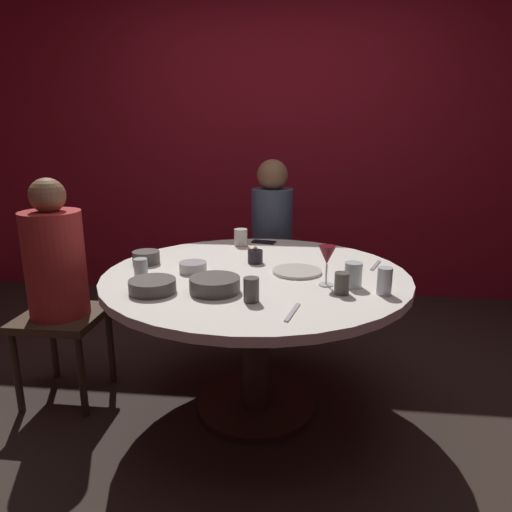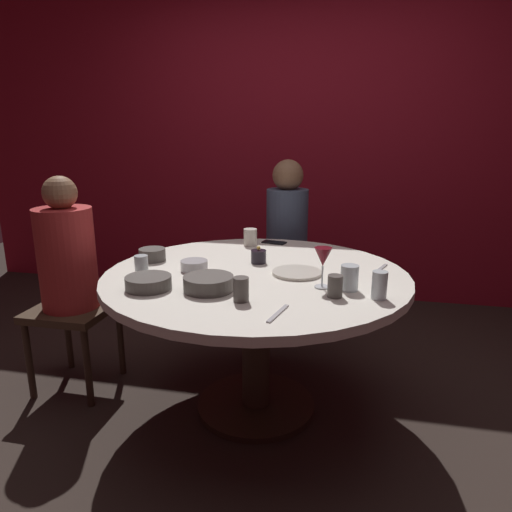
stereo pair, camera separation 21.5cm
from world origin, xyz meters
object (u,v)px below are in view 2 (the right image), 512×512
seated_diner_back (287,228)px  bowl_salad_center (152,255)px  dinner_plate (297,273)px  cup_center_front (241,289)px  cell_phone (274,242)px  cup_beside_wine (379,285)px  cup_far_edge (335,286)px  bowl_sauce_side (148,282)px  seated_diner_left (67,263)px  dining_table (256,299)px  cup_by_left_diner (250,237)px  bowl_small_white (209,283)px  cup_near_candle (349,278)px  candle_holder (259,256)px  bowl_serving_large (194,265)px  wine_glass (323,259)px  cup_by_right_diner (142,266)px

seated_diner_back → bowl_salad_center: bearing=-32.2°
dinner_plate → cup_center_front: size_ratio=2.40×
cell_phone → cup_beside_wine: 1.04m
cup_far_edge → bowl_sauce_side: bearing=-175.2°
seated_diner_back → seated_diner_left: bearing=-45.4°
dining_table → cup_by_left_diner: size_ratio=14.53×
bowl_salad_center → seated_diner_back: bearing=57.8°
cup_beside_wine → dining_table: bearing=156.0°
seated_diner_left → cell_phone: 1.16m
bowl_small_white → cup_beside_wine: size_ratio=1.87×
cup_near_candle → candle_holder: bearing=144.3°
bowl_salad_center → bowl_sauce_side: bowl_salad_center is taller
bowl_serving_large → cell_phone: bearing=66.6°
seated_diner_left → bowl_salad_center: 0.45m
seated_diner_back → cup_beside_wine: (0.56, -1.24, 0.04)m
cup_by_left_diner → cup_beside_wine: (0.70, -0.77, 0.01)m
bowl_salad_center → cup_near_candle: 1.04m
seated_diner_back → cup_center_front: (0.03, -1.39, 0.03)m
bowl_serving_large → cup_center_front: 0.49m
wine_glass → cup_by_left_diner: wine_glass is taller
candle_holder → cup_by_left_diner: cup_by_left_diner is taller
dining_table → cup_by_right_diner: 0.56m
cup_by_left_diner → cup_far_edge: bearing=-56.0°
cell_phone → cup_far_edge: cup_far_edge is taller
dining_table → cup_far_edge: cup_far_edge is taller
cell_phone → cup_beside_wine: size_ratio=1.24×
cup_beside_wine → bowl_small_white: bearing=-176.0°
bowl_sauce_side → cup_by_left_diner: bearing=73.8°
seated_diner_back → wine_glass: seated_diner_back is taller
seated_diner_left → cup_far_edge: 1.42m
bowl_small_white → bowl_sauce_side: bowl_small_white is taller
wine_glass → dinner_plate: 0.25m
cup_near_candle → cup_center_front: 0.47m
dinner_plate → cup_beside_wine: size_ratio=2.07×
candle_holder → cup_near_candle: cup_near_candle is taller
wine_glass → cup_center_front: size_ratio=1.81×
wine_glass → cup_beside_wine: wine_glass is taller
cell_phone → bowl_small_white: (-0.12, -0.91, 0.03)m
cup_far_edge → dinner_plate: bearing=124.3°
bowl_serving_large → cup_by_left_diner: size_ratio=1.32×
cell_phone → bowl_sauce_side: size_ratio=0.72×
candle_holder → bowl_sauce_side: bearing=-127.2°
candle_holder → bowl_small_white: (-0.12, -0.46, -0.00)m
cup_by_right_diner → bowl_serving_large: bearing=36.7°
cup_near_candle → cup_by_left_diner: size_ratio=1.09×
dining_table → wine_glass: size_ratio=8.19×
bowl_small_white → dining_table: bearing=64.7°
cup_beside_wine → cup_by_left_diner: bearing=132.4°
wine_glass → bowl_salad_center: (-0.89, 0.25, -0.10)m
dinner_plate → cup_by_left_diner: (-0.34, 0.51, 0.04)m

